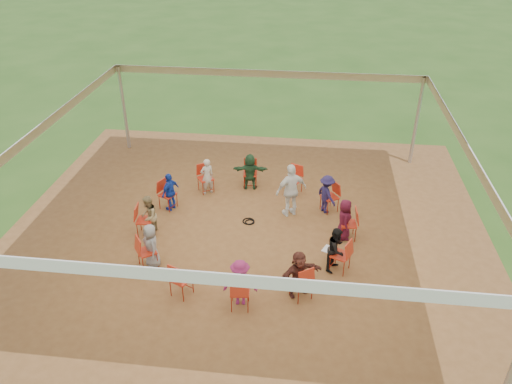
# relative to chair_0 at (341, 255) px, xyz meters

# --- Properties ---
(ground) EXTENTS (80.00, 80.00, 0.00)m
(ground) POSITION_rel_chair_0_xyz_m (-2.45, 1.14, -0.45)
(ground) COLOR #2B5019
(ground) RESTS_ON ground
(dirt_patch) EXTENTS (13.00, 13.00, 0.00)m
(dirt_patch) POSITION_rel_chair_0_xyz_m (-2.45, 1.14, -0.44)
(dirt_patch) COLOR brown
(dirt_patch) RESTS_ON ground
(tent) EXTENTS (10.33, 10.33, 3.00)m
(tent) POSITION_rel_chair_0_xyz_m (-2.45, 1.14, 1.92)
(tent) COLOR #B2B2B7
(tent) RESTS_ON ground
(chair_0) EXTENTS (0.58, 0.57, 0.90)m
(chair_0) POSITION_rel_chair_0_xyz_m (0.00, 0.00, 0.00)
(chair_0) COLOR red
(chair_0) RESTS_ON ground
(chair_1) EXTENTS (0.48, 0.46, 0.90)m
(chair_1) POSITION_rel_chair_0_xyz_m (0.24, 1.38, 0.00)
(chair_1) COLOR red
(chair_1) RESTS_ON ground
(chair_2) EXTENTS (0.60, 0.60, 0.90)m
(chair_2) POSITION_rel_chair_0_xyz_m (-0.24, 2.69, 0.00)
(chair_2) COLOR red
(chair_2) RESTS_ON ground
(chair_3) EXTENTS (0.57, 0.58, 0.90)m
(chair_3) POSITION_rel_chair_0_xyz_m (-1.31, 3.59, 0.00)
(chair_3) COLOR red
(chair_3) RESTS_ON ground
(chair_4) EXTENTS (0.46, 0.48, 0.90)m
(chair_4) POSITION_rel_chair_0_xyz_m (-2.69, 3.83, 0.00)
(chair_4) COLOR red
(chair_4) RESTS_ON ground
(chair_5) EXTENTS (0.60, 0.60, 0.90)m
(chair_5) POSITION_rel_chair_0_xyz_m (-4.01, 3.35, 0.00)
(chair_5) COLOR red
(chair_5) RESTS_ON ground
(chair_6) EXTENTS (0.58, 0.57, 0.90)m
(chair_6) POSITION_rel_chair_0_xyz_m (-4.90, 2.28, 0.00)
(chair_6) COLOR red
(chair_6) RESTS_ON ground
(chair_7) EXTENTS (0.48, 0.46, 0.90)m
(chair_7) POSITION_rel_chair_0_xyz_m (-5.14, 0.90, 0.00)
(chair_7) COLOR red
(chair_7) RESTS_ON ground
(chair_8) EXTENTS (0.60, 0.60, 0.90)m
(chair_8) POSITION_rel_chair_0_xyz_m (-4.66, -0.42, 0.00)
(chair_8) COLOR red
(chair_8) RESTS_ON ground
(chair_9) EXTENTS (0.57, 0.58, 0.90)m
(chair_9) POSITION_rel_chair_0_xyz_m (-3.59, -1.31, 0.00)
(chair_9) COLOR red
(chair_9) RESTS_ON ground
(chair_10) EXTENTS (0.46, 0.48, 0.90)m
(chair_10) POSITION_rel_chair_0_xyz_m (-2.21, -1.55, 0.00)
(chair_10) COLOR red
(chair_10) RESTS_ON ground
(chair_11) EXTENTS (0.60, 0.60, 0.90)m
(chair_11) POSITION_rel_chair_0_xyz_m (-0.90, -1.07, 0.00)
(chair_11) COLOR red
(chair_11) RESTS_ON ground
(person_seated_0) EXTENTS (0.53, 0.65, 1.16)m
(person_seated_0) POSITION_rel_chair_0_xyz_m (-0.11, 0.05, 0.14)
(person_seated_0) COLOR black
(person_seated_0) RESTS_ON ground
(person_seated_1) EXTENTS (0.37, 0.59, 1.16)m
(person_seated_1) POSITION_rel_chair_0_xyz_m (0.12, 1.37, 0.14)
(person_seated_1) COLOR #440D1E
(person_seated_1) RESTS_ON ground
(person_seated_2) EXTENTS (0.74, 0.83, 1.16)m
(person_seated_2) POSITION_rel_chair_0_xyz_m (-0.34, 2.62, 0.14)
(person_seated_2) COLOR #1F1842
(person_seated_2) RESTS_ON ground
(person_seated_3) EXTENTS (1.11, 0.50, 1.16)m
(person_seated_3) POSITION_rel_chair_0_xyz_m (-2.68, 3.71, 0.14)
(person_seated_3) COLOR #244C2D
(person_seated_3) RESTS_ON ground
(person_seated_4) EXTENTS (0.51, 0.47, 1.16)m
(person_seated_4) POSITION_rel_chair_0_xyz_m (-3.94, 3.25, 0.14)
(person_seated_4) COLOR #B6AEA0
(person_seated_4) RESTS_ON ground
(person_seated_5) EXTENTS (0.60, 0.76, 1.16)m
(person_seated_5) POSITION_rel_chair_0_xyz_m (-4.79, 2.23, 0.14)
(person_seated_5) COLOR #1737A9
(person_seated_5) RESTS_ON ground
(person_seated_6) EXTENTS (0.37, 0.59, 1.16)m
(person_seated_6) POSITION_rel_chair_0_xyz_m (-5.02, 0.91, 0.14)
(person_seated_6) COLOR #907E55
(person_seated_6) RESTS_ON ground
(person_seated_7) EXTENTS (0.59, 0.65, 1.16)m
(person_seated_7) POSITION_rel_chair_0_xyz_m (-4.56, -0.35, 0.14)
(person_seated_7) COLOR gray
(person_seated_7) RESTS_ON ground
(person_seated_8) EXTENTS (0.78, 0.44, 1.16)m
(person_seated_8) POSITION_rel_chair_0_xyz_m (-2.22, -1.43, 0.14)
(person_seated_8) COLOR #831D51
(person_seated_8) RESTS_ON ground
(person_seated_9) EXTENTS (1.11, 0.95, 1.16)m
(person_seated_9) POSITION_rel_chair_0_xyz_m (-0.97, -0.98, 0.14)
(person_seated_9) COLOR #53261F
(person_seated_9) RESTS_ON ground
(standing_person) EXTENTS (1.05, 0.89, 1.59)m
(standing_person) POSITION_rel_chair_0_xyz_m (-1.34, 2.35, 0.35)
(standing_person) COLOR white
(standing_person) RESTS_ON ground
(cable_coil) EXTENTS (0.37, 0.37, 0.03)m
(cable_coil) POSITION_rel_chair_0_xyz_m (-2.47, 1.81, -0.43)
(cable_coil) COLOR black
(cable_coil) RESTS_ON ground
(laptop) EXTENTS (0.36, 0.39, 0.22)m
(laptop) POSITION_rel_chair_0_xyz_m (-0.26, 0.12, 0.11)
(laptop) COLOR #B7B7BC
(laptop) RESTS_ON ground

